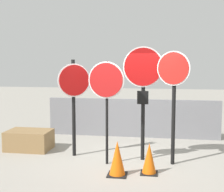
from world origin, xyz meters
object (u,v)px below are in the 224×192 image
at_px(traffic_cone_1, 117,158).
at_px(stop_sign_3, 173,86).
at_px(traffic_cone_0, 149,159).
at_px(stop_sign_2, 143,81).
at_px(stop_sign_0, 74,91).
at_px(stop_sign_1, 106,87).
at_px(storage_crate, 29,140).

bearing_deg(traffic_cone_1, stop_sign_3, 37.30).
bearing_deg(stop_sign_3, traffic_cone_0, -104.10).
distance_m(stop_sign_2, traffic_cone_0, 1.78).
xyz_separation_m(stop_sign_0, stop_sign_2, (1.66, -0.06, 0.26)).
bearing_deg(traffic_cone_0, stop_sign_0, 153.47).
xyz_separation_m(traffic_cone_0, traffic_cone_1, (-0.64, -0.20, 0.04)).
bearing_deg(traffic_cone_1, stop_sign_0, 137.22).
relative_size(stop_sign_1, traffic_cone_0, 3.60).
distance_m(stop_sign_3, storage_crate, 4.04).
distance_m(stop_sign_2, traffic_cone_1, 1.90).
relative_size(stop_sign_1, stop_sign_3, 0.91).
relative_size(stop_sign_3, traffic_cone_0, 3.95).
xyz_separation_m(stop_sign_1, stop_sign_2, (0.78, 0.44, 0.12)).
relative_size(stop_sign_2, storage_crate, 2.34).
height_order(stop_sign_0, stop_sign_2, stop_sign_2).
distance_m(traffic_cone_1, storage_crate, 2.97).
height_order(stop_sign_0, storage_crate, stop_sign_0).
xyz_separation_m(traffic_cone_1, storage_crate, (-2.56, 1.48, -0.10)).
bearing_deg(stop_sign_3, stop_sign_2, -174.97).
bearing_deg(stop_sign_3, stop_sign_0, -164.35).
bearing_deg(storage_crate, stop_sign_2, -7.93).
bearing_deg(traffic_cone_0, storage_crate, 158.18).
xyz_separation_m(stop_sign_3, traffic_cone_1, (-1.12, -0.85, -1.42)).
bearing_deg(traffic_cone_1, storage_crate, 149.94).
distance_m(traffic_cone_0, traffic_cone_1, 0.67).
relative_size(traffic_cone_1, storage_crate, 0.63).
bearing_deg(stop_sign_2, stop_sign_1, -147.94).
distance_m(stop_sign_0, stop_sign_2, 1.68).
relative_size(stop_sign_1, traffic_cone_1, 3.23).
bearing_deg(traffic_cone_0, stop_sign_3, 53.49).
bearing_deg(stop_sign_2, stop_sign_0, -179.33).
height_order(stop_sign_3, traffic_cone_0, stop_sign_3).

